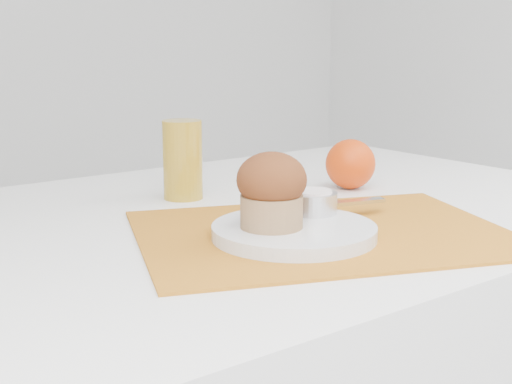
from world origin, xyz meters
TOP-DOWN VIEW (x-y plane):
  - placemat at (-0.01, -0.11)m, footprint 0.58×0.51m
  - plate at (-0.06, -0.11)m, footprint 0.21×0.21m
  - ramekin at (0.00, -0.08)m, footprint 0.08×0.08m
  - cream at (0.00, -0.08)m, footprint 0.06×0.06m
  - raspberry_near at (-0.04, -0.07)m, footprint 0.02×0.02m
  - raspberry_far at (-0.01, -0.07)m, footprint 0.02×0.02m
  - butter_knife at (0.03, -0.05)m, footprint 0.21×0.08m
  - orange at (0.23, 0.08)m, footprint 0.08×0.08m
  - juice_glass at (-0.04, 0.19)m, footprint 0.07×0.07m
  - muffin at (-0.09, -0.10)m, footprint 0.10×0.10m

SIDE VIEW (x-z plane):
  - placemat at x=-0.01m, z-range 0.75..0.75m
  - plate at x=-0.06m, z-range 0.75..0.77m
  - butter_knife at x=0.03m, z-range 0.77..0.78m
  - raspberry_far at x=-0.01m, z-range 0.77..0.79m
  - raspberry_near at x=-0.04m, z-range 0.77..0.79m
  - ramekin at x=0.00m, z-range 0.77..0.80m
  - orange at x=0.23m, z-range 0.75..0.83m
  - cream at x=0.00m, z-range 0.80..0.80m
  - juice_glass at x=-0.04m, z-range 0.75..0.88m
  - muffin at x=-0.09m, z-range 0.77..0.87m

